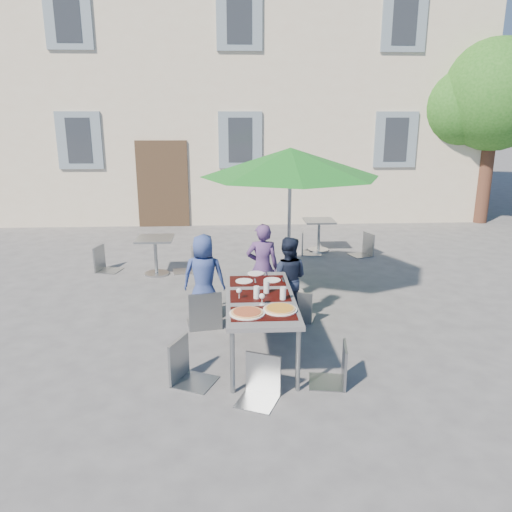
{
  "coord_description": "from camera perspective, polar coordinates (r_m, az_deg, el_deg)",
  "views": [
    {
      "loc": [
        -0.34,
        -5.45,
        2.8
      ],
      "look_at": [
        0.03,
        0.96,
        0.99
      ],
      "focal_mm": 35.0,
      "sensor_mm": 36.0,
      "label": 1
    }
  ],
  "objects": [
    {
      "name": "child_2",
      "position": [
        6.98,
        3.6,
        -2.61
      ],
      "size": [
        0.64,
        0.46,
        1.2
      ],
      "primitive_type": "imported",
      "rotation": [
        0.0,
        0.0,
        2.91
      ],
      "color": "#161D31",
      "rests_on": "ground"
    },
    {
      "name": "dining_table",
      "position": [
        5.91,
        0.46,
        -5.07
      ],
      "size": [
        0.8,
        1.85,
        0.76
      ],
      "color": "#47474C",
      "rests_on": "ground"
    },
    {
      "name": "chair_3",
      "position": [
        5.42,
        -8.04,
        -9.1
      ],
      "size": [
        0.54,
        0.53,
        0.91
      ],
      "color": "gray",
      "rests_on": "ground"
    },
    {
      "name": "chair_4",
      "position": [
        5.41,
        9.23,
        -9.59
      ],
      "size": [
        0.44,
        0.44,
        0.86
      ],
      "color": "gray",
      "rests_on": "ground"
    },
    {
      "name": "patio_umbrella",
      "position": [
        7.57,
        3.94,
        10.52
      ],
      "size": [
        2.72,
        2.72,
        2.34
      ],
      "color": "#B1B5B9",
      "rests_on": "ground"
    },
    {
      "name": "pizza_near_right",
      "position": [
        5.46,
        2.77,
        -6.06
      ],
      "size": [
        0.37,
        0.37,
        0.03
      ],
      "color": "white",
      "rests_on": "dining_table"
    },
    {
      "name": "cafe_table_1",
      "position": [
        10.69,
        7.2,
        2.85
      ],
      "size": [
        0.63,
        0.63,
        0.67
      ],
      "color": "#B1B5B9",
      "rests_on": "ground"
    },
    {
      "name": "building",
      "position": [
        17.07,
        -2.29,
        22.64
      ],
      "size": [
        13.6,
        8.2,
        11.1
      ],
      "color": "beige",
      "rests_on": "ground"
    },
    {
      "name": "pizza_near_left",
      "position": [
        5.36,
        -1.03,
        -6.48
      ],
      "size": [
        0.38,
        0.38,
        0.03
      ],
      "color": "white",
      "rests_on": "dining_table"
    },
    {
      "name": "cafe_table_0",
      "position": [
        9.16,
        -11.42,
        0.61
      ],
      "size": [
        0.65,
        0.65,
        0.69
      ],
      "color": "#B1B5B9",
      "rests_on": "ground"
    },
    {
      "name": "chair_1",
      "position": [
        6.89,
        0.74,
        -3.28
      ],
      "size": [
        0.55,
        0.56,
        0.94
      ],
      "color": "gray",
      "rests_on": "ground"
    },
    {
      "name": "ground",
      "position": [
        6.13,
        0.27,
        -11.37
      ],
      "size": [
        90.0,
        90.0,
        0.0
      ],
      "primitive_type": "plane",
      "color": "#4B4B4E",
      "rests_on": "ground"
    },
    {
      "name": "chair_5",
      "position": [
        5.09,
        0.48,
        -11.12
      ],
      "size": [
        0.5,
        0.5,
        0.86
      ],
      "color": "#93999F",
      "rests_on": "ground"
    },
    {
      "name": "glassware",
      "position": [
        5.8,
        1.04,
        -4.1
      ],
      "size": [
        0.57,
        0.44,
        0.15
      ],
      "color": "silver",
      "rests_on": "dining_table"
    },
    {
      "name": "child_1",
      "position": [
        7.32,
        0.74,
        -1.28
      ],
      "size": [
        0.49,
        0.33,
        1.3
      ],
      "primitive_type": "imported",
      "rotation": [
        0.0,
        0.0,
        3.11
      ],
      "color": "#50346B",
      "rests_on": "ground"
    },
    {
      "name": "bg_chair_l_0",
      "position": [
        9.62,
        -17.11,
        1.35
      ],
      "size": [
        0.49,
        0.48,
        0.89
      ],
      "color": "gray",
      "rests_on": "ground"
    },
    {
      "name": "tree",
      "position": [
        14.7,
        25.72,
        16.04
      ],
      "size": [
        3.6,
        3.0,
        4.7
      ],
      "color": "#4B2C20",
      "rests_on": "ground"
    },
    {
      "name": "bg_chair_r_0",
      "position": [
        9.24,
        -7.88,
        1.13
      ],
      "size": [
        0.43,
        0.43,
        0.85
      ],
      "color": "#91959C",
      "rests_on": "ground"
    },
    {
      "name": "bg_chair_l_1",
      "position": [
        10.41,
        5.91,
        3.13
      ],
      "size": [
        0.47,
        0.46,
        0.92
      ],
      "color": "gray",
      "rests_on": "ground"
    },
    {
      "name": "chair_2",
      "position": [
        6.97,
        5.08,
        -3.56
      ],
      "size": [
        0.49,
        0.49,
        0.86
      ],
      "color": "gray",
      "rests_on": "ground"
    },
    {
      "name": "child_0",
      "position": [
        7.07,
        -5.98,
        -2.36
      ],
      "size": [
        0.62,
        0.43,
        1.22
      ],
      "primitive_type": "imported",
      "rotation": [
        0.0,
        0.0,
        3.07
      ],
      "color": "navy",
      "rests_on": "ground"
    },
    {
      "name": "bg_chair_r_1",
      "position": [
        10.48,
        12.39,
        2.8
      ],
      "size": [
        0.5,
        0.49,
        0.88
      ],
      "color": "gray",
      "rests_on": "ground"
    },
    {
      "name": "place_settings",
      "position": [
        6.49,
        0.19,
        -2.53
      ],
      "size": [
        0.62,
        0.53,
        0.01
      ],
      "color": "white",
      "rests_on": "dining_table"
    },
    {
      "name": "chair_0",
      "position": [
        6.72,
        -5.99,
        -3.5
      ],
      "size": [
        0.52,
        0.52,
        1.0
      ],
      "color": "gray",
      "rests_on": "ground"
    }
  ]
}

